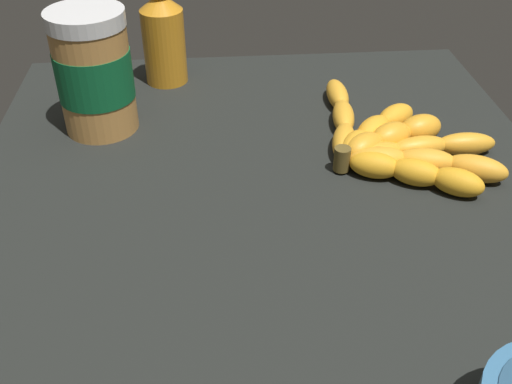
# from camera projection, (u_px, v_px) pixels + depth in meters

# --- Properties ---
(ground_plane) EXTENTS (0.89, 0.70, 0.03)m
(ground_plane) POSITION_uv_depth(u_px,v_px,m) (273.00, 232.00, 0.66)
(ground_plane) COLOR black
(banana_bunch) EXTENTS (0.30, 0.21, 0.04)m
(banana_bunch) POSITION_uv_depth(u_px,v_px,m) (393.00, 144.00, 0.75)
(banana_bunch) COLOR orange
(banana_bunch) RESTS_ON ground_plane
(peanut_butter_jar) EXTENTS (0.10, 0.10, 0.16)m
(peanut_butter_jar) POSITION_uv_depth(u_px,v_px,m) (94.00, 73.00, 0.77)
(peanut_butter_jar) COLOR #BF8442
(peanut_butter_jar) RESTS_ON ground_plane
(honey_bottle) EXTENTS (0.06, 0.06, 0.16)m
(honey_bottle) POSITION_uv_depth(u_px,v_px,m) (163.00, 36.00, 0.89)
(honey_bottle) COLOR orange
(honey_bottle) RESTS_ON ground_plane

